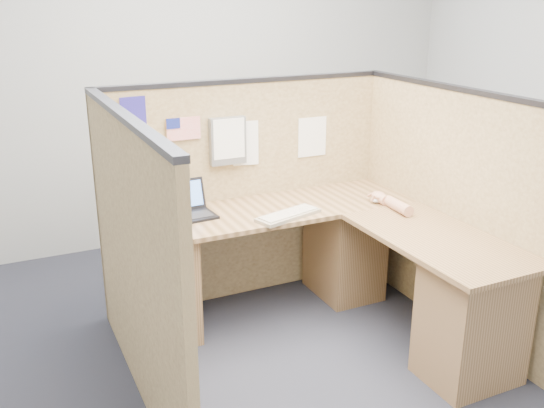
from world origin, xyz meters
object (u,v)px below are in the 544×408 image
keyboard (288,215)px  mouse (378,199)px  l_desk (321,274)px  laptop (189,207)px

keyboard → mouse: mouse is taller
l_desk → mouse: mouse is taller
l_desk → keyboard: keyboard is taller
laptop → mouse: size_ratio=2.78×
l_desk → mouse: (0.54, 0.19, 0.36)m
laptop → keyboard: size_ratio=0.65×
l_desk → keyboard: (-0.14, 0.19, 0.35)m
l_desk → mouse: bearing=19.5°
mouse → l_desk: bearing=-160.5°
laptop → keyboard: (0.55, -0.30, -0.04)m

